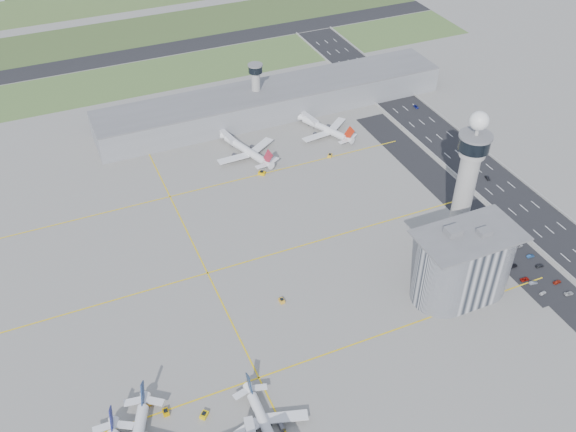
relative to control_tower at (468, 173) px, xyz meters
name	(u,v)px	position (x,y,z in m)	size (l,w,h in m)	color
ground	(322,292)	(-72.00, -8.00, -35.04)	(1000.00, 1000.00, 0.00)	gray
grass_strip_0	(144,77)	(-92.00, 217.00, -35.00)	(480.00, 50.00, 0.08)	#456530
grass_strip_1	(120,35)	(-92.00, 292.00, -35.00)	(480.00, 60.00, 0.08)	#405427
grass_strip_2	(100,0)	(-92.00, 372.00, -35.00)	(480.00, 70.00, 0.08)	#4C6E34
runway	(132,55)	(-92.00, 254.00, -34.98)	(480.00, 22.00, 0.10)	black
highway	(541,222)	(43.00, -8.00, -34.99)	(28.00, 500.00, 0.10)	black
barrier_left	(517,229)	(29.00, -8.00, -34.44)	(0.60, 500.00, 1.20)	#9E9E99
barrier_right	(564,214)	(57.00, -8.00, -34.44)	(0.60, 500.00, 1.20)	#9E9E99
landside_road	(512,249)	(18.00, -18.00, -35.00)	(18.00, 260.00, 0.08)	black
parking_lot	(526,267)	(16.00, -30.00, -34.99)	(20.00, 44.00, 0.10)	black
taxiway_line_h_0	(259,378)	(-112.00, -38.00, -35.04)	(260.00, 0.60, 0.01)	yellow
taxiway_line_h_1	(207,273)	(-112.00, 22.00, -35.04)	(260.00, 0.60, 0.01)	yellow
taxiway_line_h_2	(170,197)	(-112.00, 82.00, -35.04)	(260.00, 0.60, 0.01)	yellow
taxiway_line_v	(207,273)	(-112.00, 22.00, -35.04)	(0.60, 260.00, 0.01)	yellow
control_tower	(468,173)	(0.00, 0.00, 0.00)	(14.00, 14.00, 64.50)	#ADAAA5
secondary_tower	(256,85)	(-42.00, 142.00, -16.24)	(8.60, 8.60, 31.90)	#ADAAA5
admin_building	(463,264)	(-20.01, -30.00, -19.74)	(42.00, 24.00, 33.50)	#B2B2B7
terminal_pier	(273,100)	(-32.00, 140.00, -27.14)	(210.00, 32.00, 15.80)	gray
airplane_near_c	(266,423)	(-117.94, -59.69, -29.94)	(36.46, 30.99, 10.21)	white
airplane_far_a	(245,146)	(-64.07, 102.36, -28.99)	(43.22, 36.74, 12.10)	white
airplane_far_b	(325,125)	(-15.01, 105.56, -29.36)	(40.55, 34.47, 11.35)	white
jet_bridge_far_0	(222,134)	(-70.00, 124.00, -32.19)	(14.00, 3.00, 5.70)	silver
jet_bridge_far_1	(303,116)	(-20.00, 124.00, -32.19)	(14.00, 3.00, 5.70)	silver
tug_0	(149,402)	(-151.04, -32.91, -34.09)	(2.26, 3.28, 1.91)	orange
tug_1	(204,415)	(-135.05, -45.40, -34.14)	(2.13, 3.10, 1.80)	yellow
tug_2	(166,412)	(-146.78, -39.03, -34.18)	(2.03, 2.96, 1.72)	#D39800
tug_3	(282,300)	(-89.44, -6.41, -34.22)	(1.93, 2.81, 1.63)	gold
tug_4	(262,173)	(-62.92, 81.76, -34.02)	(2.42, 3.52, 2.04)	#EAB204
tug_5	(330,155)	(-22.84, 82.73, -34.18)	(2.04, 2.97, 1.72)	gold
car_lot_0	(543,293)	(11.43, -45.57, -34.49)	(1.31, 3.26, 1.11)	white
car_lot_1	(533,283)	(11.80, -39.27, -34.42)	(1.31, 3.74, 1.23)	gray
car_lot_2	(525,279)	(9.98, -36.13, -34.48)	(1.87, 4.06, 1.13)	#9C1009
car_lot_3	(513,266)	(10.80, -27.55, -34.40)	(1.80, 4.44, 1.29)	black
car_lot_4	(502,254)	(11.44, -19.36, -34.46)	(1.38, 3.42, 1.16)	navy
car_lot_5	(490,242)	(11.54, -10.56, -34.47)	(1.22, 3.49, 1.15)	silver
car_lot_6	(569,293)	(21.09, -50.17, -34.47)	(1.88, 4.08, 1.13)	#B1B1B1
car_lot_7	(557,282)	(21.44, -42.94, -34.47)	(1.60, 3.93, 1.14)	#A02413
car_lot_8	(540,266)	(21.49, -32.07, -34.38)	(1.55, 3.86, 1.31)	#25272A
car_lot_9	(530,256)	(22.03, -25.41, -34.45)	(1.25, 3.58, 1.18)	navy
car_lot_10	(518,246)	(21.77, -17.62, -34.41)	(2.10, 4.55, 1.26)	silver
car_lot_11	(511,239)	(21.68, -12.37, -34.45)	(1.67, 4.10, 1.19)	gray
car_hw_1	(488,178)	(42.10, 31.23, -34.40)	(1.36, 3.91, 1.29)	black
car_hw_2	(416,107)	(49.49, 110.36, -34.47)	(1.91, 4.13, 1.15)	navy
car_hw_4	(349,70)	(35.44, 171.31, -34.39)	(1.53, 3.81, 1.30)	#9E9E9E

